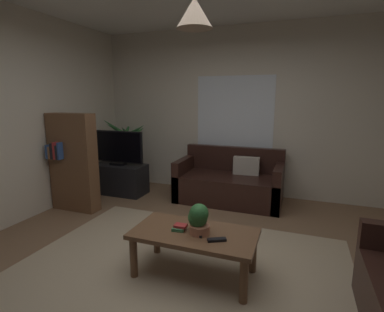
{
  "coord_description": "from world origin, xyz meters",
  "views": [
    {
      "loc": [
        0.99,
        -2.36,
        1.62
      ],
      "look_at": [
        0.0,
        0.3,
        1.05
      ],
      "focal_mm": 27.57,
      "sensor_mm": 36.0,
      "label": 1
    }
  ],
  "objects_px": {
    "couch_under_window": "(230,184)",
    "bookshelf_corner": "(73,162)",
    "potted_palm_corner": "(128,155)",
    "book_on_table_1": "(181,226)",
    "coffee_table": "(194,239)",
    "tv": "(117,148)",
    "tv_stand": "(120,179)",
    "pendant_lamp": "(195,13)",
    "remote_on_table_0": "(217,240)",
    "potted_plant_on_table": "(199,218)",
    "book_on_table_0": "(179,229)",
    "remote_on_table_1": "(203,233)"
  },
  "relations": [
    {
      "from": "book_on_table_1",
      "to": "couch_under_window",
      "type": "bearing_deg",
      "value": 90.73
    },
    {
      "from": "tv_stand",
      "to": "coffee_table",
      "type": "bearing_deg",
      "value": -41.58
    },
    {
      "from": "potted_palm_corner",
      "to": "remote_on_table_1",
      "type": "bearing_deg",
      "value": -45.6
    },
    {
      "from": "tv_stand",
      "to": "pendant_lamp",
      "type": "xyz_separation_m",
      "value": [
        2.0,
        -1.77,
        2.02
      ]
    },
    {
      "from": "book_on_table_0",
      "to": "potted_plant_on_table",
      "type": "distance_m",
      "value": 0.23
    },
    {
      "from": "book_on_table_0",
      "to": "bookshelf_corner",
      "type": "height_order",
      "value": "bookshelf_corner"
    },
    {
      "from": "remote_on_table_0",
      "to": "tv",
      "type": "bearing_deg",
      "value": -157.94
    },
    {
      "from": "tv_stand",
      "to": "potted_plant_on_table",
      "type": "bearing_deg",
      "value": -41.13
    },
    {
      "from": "potted_palm_corner",
      "to": "bookshelf_corner",
      "type": "bearing_deg",
      "value": -92.97
    },
    {
      "from": "couch_under_window",
      "to": "potted_palm_corner",
      "type": "height_order",
      "value": "potted_palm_corner"
    },
    {
      "from": "potted_palm_corner",
      "to": "pendant_lamp",
      "type": "height_order",
      "value": "pendant_lamp"
    },
    {
      "from": "book_on_table_1",
      "to": "potted_palm_corner",
      "type": "distance_m",
      "value": 2.99
    },
    {
      "from": "couch_under_window",
      "to": "bookshelf_corner",
      "type": "bearing_deg",
      "value": -150.75
    },
    {
      "from": "book_on_table_0",
      "to": "tv",
      "type": "height_order",
      "value": "tv"
    },
    {
      "from": "couch_under_window",
      "to": "tv",
      "type": "distance_m",
      "value": 1.94
    },
    {
      "from": "remote_on_table_1",
      "to": "potted_plant_on_table",
      "type": "bearing_deg",
      "value": -6.92
    },
    {
      "from": "coffee_table",
      "to": "tv",
      "type": "height_order",
      "value": "tv"
    },
    {
      "from": "potted_palm_corner",
      "to": "remote_on_table_0",
      "type": "bearing_deg",
      "value": -44.65
    },
    {
      "from": "book_on_table_0",
      "to": "tv_stand",
      "type": "xyz_separation_m",
      "value": [
        -1.86,
        1.79,
        -0.19
      ]
    },
    {
      "from": "potted_plant_on_table",
      "to": "couch_under_window",
      "type": "bearing_deg",
      "value": 95.62
    },
    {
      "from": "couch_under_window",
      "to": "coffee_table",
      "type": "distance_m",
      "value": 2.07
    },
    {
      "from": "remote_on_table_0",
      "to": "pendant_lamp",
      "type": "relative_size",
      "value": 0.27
    },
    {
      "from": "tv_stand",
      "to": "tv",
      "type": "distance_m",
      "value": 0.55
    },
    {
      "from": "potted_palm_corner",
      "to": "pendant_lamp",
      "type": "relative_size",
      "value": 2.21
    },
    {
      "from": "potted_plant_on_table",
      "to": "bookshelf_corner",
      "type": "distance_m",
      "value": 2.42
    },
    {
      "from": "remote_on_table_1",
      "to": "tv",
      "type": "distance_m",
      "value": 2.76
    },
    {
      "from": "bookshelf_corner",
      "to": "remote_on_table_0",
      "type": "bearing_deg",
      "value": -22.8
    },
    {
      "from": "couch_under_window",
      "to": "tv",
      "type": "height_order",
      "value": "tv"
    },
    {
      "from": "book_on_table_1",
      "to": "remote_on_table_0",
      "type": "distance_m",
      "value": 0.38
    },
    {
      "from": "coffee_table",
      "to": "book_on_table_0",
      "type": "height_order",
      "value": "book_on_table_0"
    },
    {
      "from": "couch_under_window",
      "to": "bookshelf_corner",
      "type": "height_order",
      "value": "bookshelf_corner"
    },
    {
      "from": "book_on_table_1",
      "to": "coffee_table",
      "type": "bearing_deg",
      "value": 2.31
    },
    {
      "from": "coffee_table",
      "to": "potted_plant_on_table",
      "type": "distance_m",
      "value": 0.21
    },
    {
      "from": "remote_on_table_1",
      "to": "pendant_lamp",
      "type": "distance_m",
      "value": 1.84
    },
    {
      "from": "couch_under_window",
      "to": "tv",
      "type": "bearing_deg",
      "value": -170.59
    },
    {
      "from": "coffee_table",
      "to": "tv_stand",
      "type": "bearing_deg",
      "value": 138.42
    },
    {
      "from": "book_on_table_1",
      "to": "pendant_lamp",
      "type": "height_order",
      "value": "pendant_lamp"
    },
    {
      "from": "couch_under_window",
      "to": "potted_palm_corner",
      "type": "bearing_deg",
      "value": 174.94
    },
    {
      "from": "couch_under_window",
      "to": "remote_on_table_1",
      "type": "relative_size",
      "value": 10.07
    },
    {
      "from": "book_on_table_1",
      "to": "bookshelf_corner",
      "type": "bearing_deg",
      "value": 155.69
    },
    {
      "from": "coffee_table",
      "to": "book_on_table_0",
      "type": "distance_m",
      "value": 0.16
    },
    {
      "from": "book_on_table_0",
      "to": "remote_on_table_1",
      "type": "relative_size",
      "value": 0.69
    },
    {
      "from": "book_on_table_0",
      "to": "bookshelf_corner",
      "type": "bearing_deg",
      "value": 155.29
    },
    {
      "from": "remote_on_table_0",
      "to": "tv_stand",
      "type": "xyz_separation_m",
      "value": [
        -2.24,
        1.87,
        -0.18
      ]
    },
    {
      "from": "potted_palm_corner",
      "to": "couch_under_window",
      "type": "bearing_deg",
      "value": -5.06
    },
    {
      "from": "remote_on_table_1",
      "to": "book_on_table_0",
      "type": "bearing_deg",
      "value": 4.54
    },
    {
      "from": "remote_on_table_0",
      "to": "potted_plant_on_table",
      "type": "relative_size",
      "value": 0.58
    },
    {
      "from": "coffee_table",
      "to": "book_on_table_1",
      "type": "relative_size",
      "value": 10.01
    },
    {
      "from": "couch_under_window",
      "to": "tv",
      "type": "relative_size",
      "value": 1.73
    },
    {
      "from": "couch_under_window",
      "to": "coffee_table",
      "type": "height_order",
      "value": "couch_under_window"
    }
  ]
}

